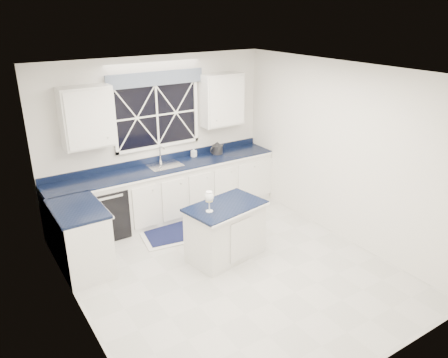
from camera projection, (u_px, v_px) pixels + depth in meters
ground at (231, 269)px, 6.08m from camera, size 4.50×4.50×0.00m
back_wall at (157, 138)px, 7.33m from camera, size 4.00×0.10×2.70m
base_cabinets at (154, 201)px, 7.14m from camera, size 3.99×1.60×0.90m
countertop at (166, 167)px, 7.26m from camera, size 3.98×0.64×0.04m
dishwasher at (105, 211)px, 6.89m from camera, size 0.60×0.58×0.82m
window at (157, 110)px, 7.12m from camera, size 1.65×0.09×1.26m
upper_cabinets at (160, 108)px, 7.00m from camera, size 3.10×0.34×0.90m
faucet at (161, 154)px, 7.34m from camera, size 0.05×0.20×0.30m
island at (225, 231)px, 6.27m from camera, size 1.20×0.85×0.82m
rug at (183, 231)px, 7.11m from camera, size 1.47×1.03×0.02m
kettle at (217, 148)px, 7.83m from camera, size 0.31×0.22×0.22m
wine_glass at (209, 198)px, 5.85m from camera, size 0.12×0.12×0.29m
soap_bottle at (194, 152)px, 7.68m from camera, size 0.10×0.10×0.17m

